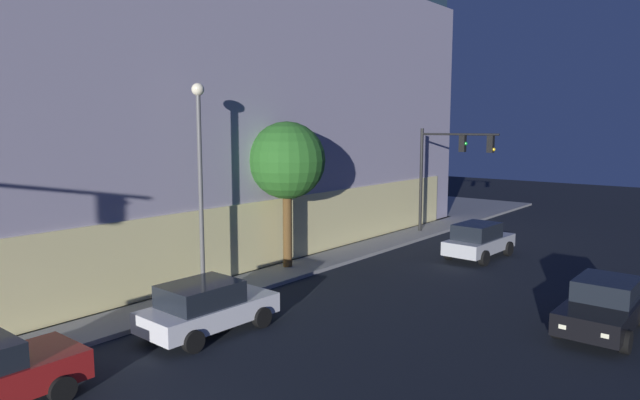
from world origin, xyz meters
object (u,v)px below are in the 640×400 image
object	(u,v)px
car_white	(207,307)
car_silver	(479,240)
car_black	(604,306)
modern_building	(90,93)
traffic_light_far_corner	(450,159)
sidewalk_tree	(287,161)
street_lamp_sidewalk	(200,163)

from	to	relation	value
car_white	car_silver	size ratio (longest dim) A/B	0.98
car_white	car_silver	xyz separation A→B (m)	(14.28, -2.37, 0.05)
car_black	car_silver	distance (m)	9.56
modern_building	car_black	bearing A→B (deg)	-87.21
traffic_light_far_corner	car_silver	xyz separation A→B (m)	(-3.86, -3.46, -3.53)
car_white	car_silver	distance (m)	14.47
traffic_light_far_corner	car_black	distance (m)	15.16
modern_building	sidewalk_tree	world-z (taller)	modern_building
car_white	modern_building	bearing A→B (deg)	69.98
car_black	car_silver	bearing A→B (deg)	45.53
sidewalk_tree	car_black	world-z (taller)	sidewalk_tree
modern_building	car_white	distance (m)	19.75
modern_building	car_silver	world-z (taller)	modern_building
modern_building	street_lamp_sidewalk	distance (m)	15.36
car_black	car_silver	world-z (taller)	car_silver
car_white	car_black	bearing A→B (deg)	-50.47
traffic_light_far_corner	car_silver	size ratio (longest dim) A/B	1.38
modern_building	car_silver	size ratio (longest dim) A/B	8.32
traffic_light_far_corner	car_white	distance (m)	18.52
car_white	car_black	distance (m)	11.91
street_lamp_sidewalk	sidewalk_tree	size ratio (longest dim) A/B	1.20
car_black	traffic_light_far_corner	bearing A→B (deg)	44.26
sidewalk_tree	car_white	world-z (taller)	sidewalk_tree
sidewalk_tree	modern_building	bearing A→B (deg)	93.10
traffic_light_far_corner	street_lamp_sidewalk	size ratio (longest dim) A/B	0.79
car_black	sidewalk_tree	bearing A→B (deg)	92.44
sidewalk_tree	car_black	distance (m)	12.94
street_lamp_sidewalk	car_black	bearing A→B (deg)	-65.72
traffic_light_far_corner	car_white	world-z (taller)	traffic_light_far_corner
street_lamp_sidewalk	car_silver	xyz separation A→B (m)	(12.11, -5.18, -4.02)
street_lamp_sidewalk	sidewalk_tree	world-z (taller)	street_lamp_sidewalk
car_white	traffic_light_far_corner	bearing A→B (deg)	3.45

